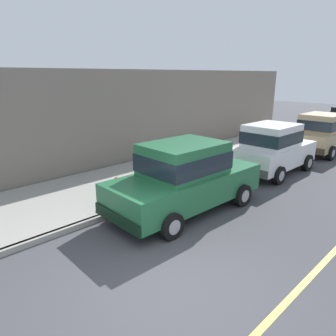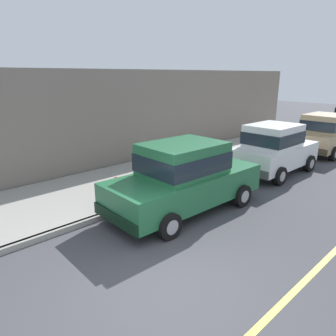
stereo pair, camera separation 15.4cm
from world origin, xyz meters
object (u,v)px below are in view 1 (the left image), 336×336
(dog_black, at_px, (146,165))
(fire_hydrant, at_px, (117,190))
(car_green_sedan, at_px, (185,177))
(car_white_hatchback, at_px, (272,148))
(car_tan_hatchback, at_px, (322,133))

(dog_black, height_order, fire_hydrant, fire_hydrant)
(fire_hydrant, bearing_deg, car_green_sedan, 36.71)
(car_white_hatchback, xyz_separation_m, fire_hydrant, (-1.49, -6.09, -0.50))
(car_green_sedan, bearing_deg, fire_hydrant, -143.29)
(car_green_sedan, height_order, car_white_hatchback, car_green_sedan)
(car_green_sedan, bearing_deg, dog_black, 157.86)
(car_white_hatchback, distance_m, fire_hydrant, 6.29)
(car_tan_hatchback, height_order, fire_hydrant, car_tan_hatchback)
(dog_black, distance_m, fire_hydrant, 2.86)
(dog_black, relative_size, fire_hydrant, 0.84)
(car_tan_hatchback, bearing_deg, fire_hydrant, -98.34)
(car_green_sedan, distance_m, fire_hydrant, 2.00)
(car_white_hatchback, bearing_deg, car_green_sedan, -89.29)
(dog_black, bearing_deg, car_white_hatchback, 50.66)
(car_green_sedan, height_order, dog_black, car_green_sedan)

